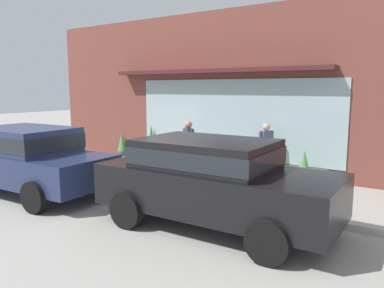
{
  "coord_description": "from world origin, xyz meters",
  "views": [
    {
      "loc": [
        6.14,
        -7.23,
        2.52
      ],
      "look_at": [
        0.4,
        1.2,
        1.01
      ],
      "focal_mm": 35.44,
      "sensor_mm": 36.0,
      "label": 1
    }
  ],
  "objects_px": {
    "pedestrian_passerby": "(266,147)",
    "potted_plant_trailing_edge": "(304,168)",
    "fire_hydrant": "(202,166)",
    "potted_plant_near_hydrant": "(122,144)",
    "parked_car_navy": "(30,156)",
    "potted_plant_corner_tall": "(183,152)",
    "pedestrian_with_handbag": "(189,144)",
    "parked_car_black": "(213,178)",
    "potted_plant_window_center": "(151,143)",
    "potted_plant_low_front": "(235,161)"
  },
  "relations": [
    {
      "from": "pedestrian_passerby",
      "to": "potted_plant_low_front",
      "type": "bearing_deg",
      "value": -69.31
    },
    {
      "from": "potted_plant_corner_tall",
      "to": "fire_hydrant",
      "type": "bearing_deg",
      "value": -43.35
    },
    {
      "from": "pedestrian_passerby",
      "to": "potted_plant_trailing_edge",
      "type": "height_order",
      "value": "pedestrian_passerby"
    },
    {
      "from": "parked_car_navy",
      "to": "potted_plant_window_center",
      "type": "bearing_deg",
      "value": 92.05
    },
    {
      "from": "potted_plant_window_center",
      "to": "parked_car_navy",
      "type": "bearing_deg",
      "value": -85.09
    },
    {
      "from": "fire_hydrant",
      "to": "potted_plant_corner_tall",
      "type": "relative_size",
      "value": 1.02
    },
    {
      "from": "potted_plant_corner_tall",
      "to": "parked_car_black",
      "type": "bearing_deg",
      "value": -49.03
    },
    {
      "from": "pedestrian_passerby",
      "to": "potted_plant_trailing_edge",
      "type": "bearing_deg",
      "value": 115.55
    },
    {
      "from": "pedestrian_passerby",
      "to": "potted_plant_near_hydrant",
      "type": "height_order",
      "value": "pedestrian_passerby"
    },
    {
      "from": "potted_plant_low_front",
      "to": "fire_hydrant",
      "type": "bearing_deg",
      "value": -92.79
    },
    {
      "from": "fire_hydrant",
      "to": "pedestrian_passerby",
      "type": "bearing_deg",
      "value": 53.53
    },
    {
      "from": "pedestrian_with_handbag",
      "to": "potted_plant_trailing_edge",
      "type": "xyz_separation_m",
      "value": [
        3.04,
        0.9,
        -0.49
      ]
    },
    {
      "from": "potted_plant_trailing_edge",
      "to": "pedestrian_with_handbag",
      "type": "bearing_deg",
      "value": -163.46
    },
    {
      "from": "parked_car_navy",
      "to": "potted_plant_window_center",
      "type": "height_order",
      "value": "parked_car_navy"
    },
    {
      "from": "fire_hydrant",
      "to": "potted_plant_near_hydrant",
      "type": "bearing_deg",
      "value": 158.44
    },
    {
      "from": "pedestrian_passerby",
      "to": "fire_hydrant",
      "type": "bearing_deg",
      "value": -5.54
    },
    {
      "from": "pedestrian_passerby",
      "to": "parked_car_black",
      "type": "relative_size",
      "value": 0.36
    },
    {
      "from": "parked_car_black",
      "to": "parked_car_navy",
      "type": "distance_m",
      "value": 4.79
    },
    {
      "from": "potted_plant_window_center",
      "to": "potted_plant_low_front",
      "type": "bearing_deg",
      "value": -2.9
    },
    {
      "from": "fire_hydrant",
      "to": "parked_car_navy",
      "type": "xyz_separation_m",
      "value": [
        -2.92,
        -3.07,
        0.43
      ]
    },
    {
      "from": "pedestrian_with_handbag",
      "to": "potted_plant_trailing_edge",
      "type": "bearing_deg",
      "value": 48.22
    },
    {
      "from": "pedestrian_passerby",
      "to": "potted_plant_corner_tall",
      "type": "relative_size",
      "value": 1.68
    },
    {
      "from": "pedestrian_with_handbag",
      "to": "pedestrian_passerby",
      "type": "distance_m",
      "value": 2.17
    },
    {
      "from": "parked_car_navy",
      "to": "potted_plant_near_hydrant",
      "type": "bearing_deg",
      "value": 107.67
    },
    {
      "from": "parked_car_black",
      "to": "potted_plant_low_front",
      "type": "distance_m",
      "value": 4.62
    },
    {
      "from": "parked_car_navy",
      "to": "parked_car_black",
      "type": "bearing_deg",
      "value": 3.79
    },
    {
      "from": "pedestrian_with_handbag",
      "to": "potted_plant_window_center",
      "type": "height_order",
      "value": "pedestrian_with_handbag"
    },
    {
      "from": "potted_plant_window_center",
      "to": "potted_plant_corner_tall",
      "type": "distance_m",
      "value": 1.47
    },
    {
      "from": "fire_hydrant",
      "to": "parked_car_black",
      "type": "relative_size",
      "value": 0.22
    },
    {
      "from": "potted_plant_low_front",
      "to": "potted_plant_corner_tall",
      "type": "distance_m",
      "value": 1.97
    },
    {
      "from": "pedestrian_with_handbag",
      "to": "parked_car_navy",
      "type": "bearing_deg",
      "value": -88.99
    },
    {
      "from": "fire_hydrant",
      "to": "pedestrian_with_handbag",
      "type": "bearing_deg",
      "value": 146.33
    },
    {
      "from": "fire_hydrant",
      "to": "potted_plant_near_hydrant",
      "type": "relative_size",
      "value": 1.08
    },
    {
      "from": "pedestrian_passerby",
      "to": "potted_plant_low_front",
      "type": "relative_size",
      "value": 2.45
    },
    {
      "from": "pedestrian_with_handbag",
      "to": "potted_plant_window_center",
      "type": "xyz_separation_m",
      "value": [
        -2.56,
        1.37,
        -0.34
      ]
    },
    {
      "from": "pedestrian_with_handbag",
      "to": "potted_plant_corner_tall",
      "type": "xyz_separation_m",
      "value": [
        -1.09,
        1.25,
        -0.49
      ]
    },
    {
      "from": "potted_plant_trailing_edge",
      "to": "potted_plant_window_center",
      "type": "bearing_deg",
      "value": 175.21
    },
    {
      "from": "parked_car_navy",
      "to": "potted_plant_corner_tall",
      "type": "distance_m",
      "value": 4.97
    },
    {
      "from": "parked_car_navy",
      "to": "potted_plant_trailing_edge",
      "type": "distance_m",
      "value": 6.86
    },
    {
      "from": "potted_plant_corner_tall",
      "to": "parked_car_navy",
      "type": "bearing_deg",
      "value": -102.07
    },
    {
      "from": "parked_car_navy",
      "to": "potted_plant_corner_tall",
      "type": "xyz_separation_m",
      "value": [
        1.04,
        4.84,
        -0.47
      ]
    },
    {
      "from": "pedestrian_with_handbag",
      "to": "parked_car_navy",
      "type": "relative_size",
      "value": 0.38
    },
    {
      "from": "potted_plant_window_center",
      "to": "potted_plant_corner_tall",
      "type": "bearing_deg",
      "value": -4.62
    },
    {
      "from": "pedestrian_with_handbag",
      "to": "pedestrian_passerby",
      "type": "xyz_separation_m",
      "value": [
        1.92,
        1.01,
        -0.03
      ]
    },
    {
      "from": "potted_plant_low_front",
      "to": "potted_plant_corner_tall",
      "type": "xyz_separation_m",
      "value": [
        -1.97,
        0.06,
        0.1
      ]
    },
    {
      "from": "pedestrian_passerby",
      "to": "parked_car_navy",
      "type": "bearing_deg",
      "value": -10.43
    },
    {
      "from": "potted_plant_window_center",
      "to": "potted_plant_near_hydrant",
      "type": "relative_size",
      "value": 1.4
    },
    {
      "from": "pedestrian_with_handbag",
      "to": "potted_plant_near_hydrant",
      "type": "bearing_deg",
      "value": -167.18
    },
    {
      "from": "parked_car_black",
      "to": "parked_car_navy",
      "type": "height_order",
      "value": "parked_car_black"
    },
    {
      "from": "potted_plant_window_center",
      "to": "potted_plant_low_front",
      "type": "distance_m",
      "value": 3.44
    }
  ]
}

